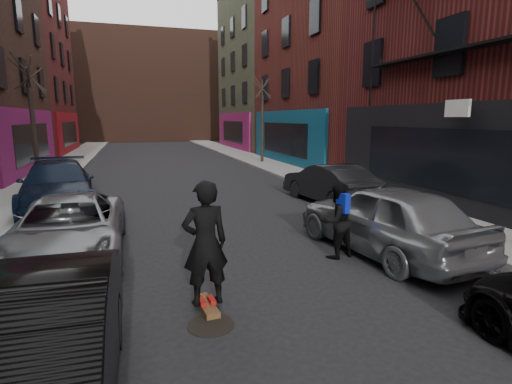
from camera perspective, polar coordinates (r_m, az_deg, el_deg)
sidewalk_left at (r=32.02m, az=-24.52°, el=4.28°), size 2.50×84.00×0.13m
sidewalk_right at (r=32.83m, az=-2.29°, el=5.35°), size 2.50×84.00×0.13m
buildings_right at (r=24.05m, az=25.79°, el=21.48°), size 12.00×56.00×16.00m
building_far at (r=57.79m, az=-15.44°, el=14.11°), size 40.00×10.00×14.00m
tree_left_far at (r=20.04m, az=-29.39°, el=10.23°), size 2.00×2.00×6.50m
tree_right_far at (r=26.93m, az=0.89°, el=11.61°), size 2.00×2.00×6.80m
parked_left_mid at (r=4.58m, az=-30.41°, el=-20.68°), size 1.63×4.61×1.52m
parked_left_far at (r=9.51m, az=-25.23°, el=-4.79°), size 2.25×4.87×1.35m
parked_left_end at (r=14.92m, az=-26.50°, el=0.84°), size 2.93×5.74×1.60m
parked_right_far at (r=9.42m, az=18.03°, el=-3.60°), size 2.49×4.94×1.61m
parked_right_end at (r=14.65m, az=10.40°, el=1.26°), size 2.03×4.44×1.41m
skateboard at (r=6.71m, az=-7.06°, el=-15.85°), size 0.30×0.82×0.10m
skateboarder at (r=6.32m, az=-7.27°, el=-7.29°), size 0.77×0.55×2.00m
pedestrian at (r=8.86m, az=11.46°, el=-4.03°), size 0.91×0.78×1.64m
manhole at (r=6.26m, az=-6.48°, el=-18.36°), size 0.76×0.76×0.01m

